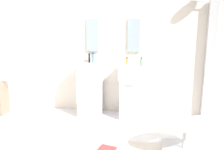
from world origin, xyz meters
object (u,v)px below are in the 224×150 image
object	(u,v)px
lounge_chair	(185,128)
towel_rack	(2,99)
shower_column	(209,58)
soap_bottle_black	(89,58)
soap_bottle_blue	(93,58)
pedestal_sink_right	(132,89)
soap_bottle_green	(141,62)
soap_bottle_amber	(127,61)
magazine_red	(107,150)
pedestal_sink_left	(90,87)

from	to	relation	value
lounge_chair	towel_rack	distance (m)	2.56
shower_column	soap_bottle_black	distance (m)	2.10
lounge_chair	soap_bottle_blue	bearing A→B (deg)	140.53
pedestal_sink_right	soap_bottle_green	world-z (taller)	soap_bottle_green
towel_rack	soap_bottle_amber	world-z (taller)	soap_bottle_amber
shower_column	soap_bottle_black	size ratio (longest dim) A/B	11.48
soap_bottle_black	soap_bottle_amber	size ratio (longest dim) A/B	1.40
magazine_red	soap_bottle_green	bearing A→B (deg)	84.97
magazine_red	soap_bottle_black	size ratio (longest dim) A/B	1.21
lounge_chair	soap_bottle_green	distance (m)	1.39
pedestal_sink_left	pedestal_sink_right	distance (m)	0.76
pedestal_sink_right	shower_column	distance (m)	1.42
shower_column	soap_bottle_blue	size ratio (longest dim) A/B	10.98
pedestal_sink_left	soap_bottle_green	xyz separation A→B (m)	(0.91, -0.06, 0.50)
magazine_red	soap_bottle_blue	size ratio (longest dim) A/B	1.16
pedestal_sink_right	soap_bottle_amber	world-z (taller)	soap_bottle_amber
pedestal_sink_left	magazine_red	world-z (taller)	pedestal_sink_left
towel_rack	lounge_chair	bearing A→B (deg)	0.99
pedestal_sink_right	soap_bottle_blue	xyz separation A→B (m)	(-0.74, 0.15, 0.52)
pedestal_sink_right	soap_bottle_black	distance (m)	0.97
pedestal_sink_right	lounge_chair	bearing A→B (deg)	-54.67
pedestal_sink_right	soap_bottle_black	xyz separation A→B (m)	(-0.81, 0.17, 0.51)
magazine_red	pedestal_sink_left	bearing A→B (deg)	125.58
pedestal_sink_right	soap_bottle_green	xyz separation A→B (m)	(0.15, -0.06, 0.50)
soap_bottle_green	lounge_chair	bearing A→B (deg)	-58.99
soap_bottle_amber	soap_bottle_black	bearing A→B (deg)	174.11
soap_bottle_green	soap_bottle_black	distance (m)	0.99
towel_rack	pedestal_sink_left	bearing A→B (deg)	48.77
soap_bottle_black	lounge_chair	bearing A→B (deg)	-38.58
soap_bottle_blue	soap_bottle_amber	distance (m)	0.64
pedestal_sink_right	towel_rack	world-z (taller)	pedestal_sink_right
pedestal_sink_right	soap_bottle_amber	size ratio (longest dim) A/B	8.28
magazine_red	soap_bottle_amber	bearing A→B (deg)	97.44
pedestal_sink_left	shower_column	world-z (taller)	shower_column
towel_rack	soap_bottle_amber	distance (m)	2.11
pedestal_sink_left	soap_bottle_amber	bearing A→B (deg)	8.11
towel_rack	soap_bottle_blue	xyz separation A→B (m)	(1.03, 1.29, 0.41)
magazine_red	soap_bottle_amber	xyz separation A→B (m)	(0.12, 1.35, 0.99)
towel_rack	soap_bottle_green	bearing A→B (deg)	29.56
magazine_red	soap_bottle_blue	xyz separation A→B (m)	(-0.51, 1.40, 1.02)
lounge_chair	soap_bottle_green	xyz separation A→B (m)	(-0.63, 1.04, 0.68)
shower_column	lounge_chair	world-z (taller)	shower_column
pedestal_sink_right	soap_bottle_blue	world-z (taller)	soap_bottle_blue
lounge_chair	pedestal_sink_right	bearing A→B (deg)	125.33
pedestal_sink_left	pedestal_sink_right	xyz separation A→B (m)	(0.76, 0.00, 0.00)
shower_column	towel_rack	world-z (taller)	shower_column
shower_column	soap_bottle_green	world-z (taller)	shower_column
lounge_chair	soap_bottle_blue	world-z (taller)	soap_bottle_blue
pedestal_sink_left	soap_bottle_blue	size ratio (longest dim) A/B	5.65
soap_bottle_black	soap_bottle_green	bearing A→B (deg)	-13.15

